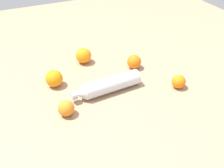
# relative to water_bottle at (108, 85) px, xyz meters

# --- Properties ---
(ground_plane) EXTENTS (2.40, 2.40, 0.00)m
(ground_plane) POSITION_rel_water_bottle_xyz_m (0.01, -0.04, -0.03)
(ground_plane) COLOR #9E7F60
(water_bottle) EXTENTS (0.32, 0.08, 0.07)m
(water_bottle) POSITION_rel_water_bottle_xyz_m (0.00, 0.00, 0.00)
(water_bottle) COLOR silver
(water_bottle) RESTS_ON ground_plane
(orange_0) EXTENTS (0.06, 0.06, 0.06)m
(orange_0) POSITION_rel_water_bottle_xyz_m (0.20, 0.07, -0.00)
(orange_0) COLOR orange
(orange_0) RESTS_ON ground_plane
(orange_1) EXTENTS (0.06, 0.06, 0.06)m
(orange_1) POSITION_rel_water_bottle_xyz_m (-0.30, 0.10, -0.00)
(orange_1) COLOR orange
(orange_1) RESTS_ON ground_plane
(orange_2) EXTENTS (0.08, 0.08, 0.08)m
(orange_2) POSITION_rel_water_bottle_xyz_m (0.20, -0.14, 0.00)
(orange_2) COLOR orange
(orange_2) RESTS_ON ground_plane
(orange_3) EXTENTS (0.07, 0.07, 0.07)m
(orange_3) POSITION_rel_water_bottle_xyz_m (-0.20, -0.13, 0.00)
(orange_3) COLOR orange
(orange_3) RESTS_ON ground_plane
(orange_4) EXTENTS (0.08, 0.08, 0.08)m
(orange_4) POSITION_rel_water_bottle_xyz_m (0.00, -0.28, 0.01)
(orange_4) COLOR orange
(orange_4) RESTS_ON ground_plane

